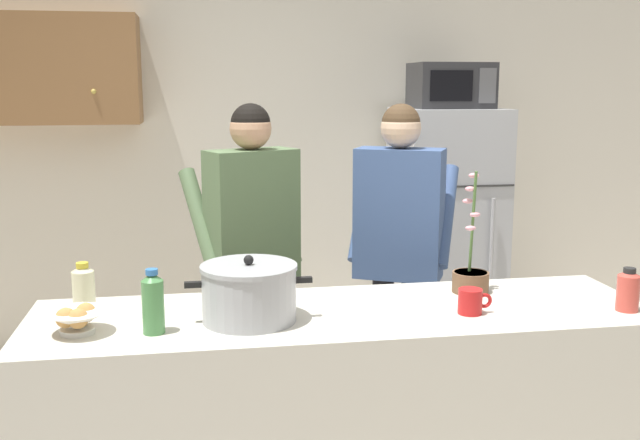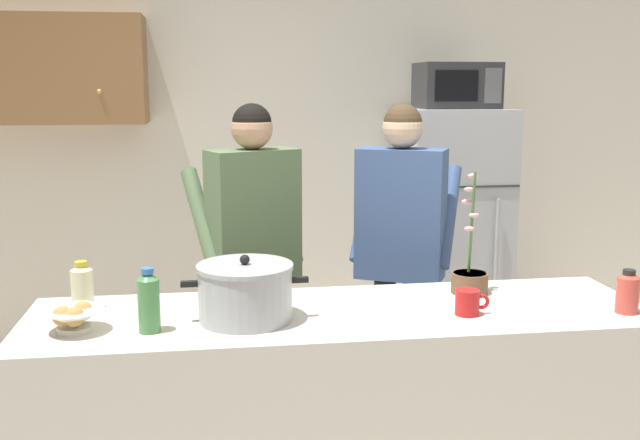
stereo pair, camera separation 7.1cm
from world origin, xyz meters
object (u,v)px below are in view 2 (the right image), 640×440
Objects in this scene: person_near_pot at (253,234)px; bottle_near_edge at (82,286)px; bottle_mid_counter at (149,301)px; person_by_sink at (401,231)px; bottle_far_corner at (628,292)px; microwave at (456,86)px; coffee_mug at (468,302)px; potted_orchid at (470,276)px; cooking_pot at (245,292)px; refrigerator at (450,234)px; bread_bowl at (74,318)px.

person_near_pot is 8.98× the size of bottle_near_edge.
bottle_near_edge is at bearing 131.89° from bottle_mid_counter.
person_near_pot reaches higher than person_by_sink.
microwave is at bearing 90.47° from bottle_far_corner.
person_near_pot is 1.22m from coffee_mug.
person_by_sink is at bearing 99.95° from potted_orchid.
potted_orchid reaches higher than cooking_pot.
microwave is 3.66× the size of coffee_mug.
microwave is at bearing -89.93° from refrigerator.
bottle_mid_counter is (-1.74, -1.97, -0.73)m from microwave.
bottle_near_edge is at bearing -140.12° from refrigerator.
refrigerator is 3.37× the size of microwave.
potted_orchid is at bearing 69.45° from coffee_mug.
bottle_mid_counter reaches higher than coffee_mug.
refrigerator is 3.21× the size of potted_orchid.
microwave is 0.29× the size of person_by_sink.
microwave is 2.24× the size of bread_bowl.
person_by_sink is 8.96× the size of bottle_near_edge.
refrigerator is at bearing 48.81° from bottle_mid_counter.
microwave is at bearing 58.98° from person_by_sink.
microwave is 0.29× the size of person_near_pot.
potted_orchid reaches higher than bottle_near_edge.
coffee_mug is at bearing -106.71° from microwave.
cooking_pot reaches higher than bread_bowl.
refrigerator reaches higher than coffee_mug.
person_near_pot is 1.07m from bottle_mid_counter.
bread_bowl is (-2.00, -1.93, -0.79)m from microwave.
coffee_mug is (0.82, -0.06, -0.06)m from cooking_pot.
bread_bowl is at bearing -146.21° from person_by_sink.
bottle_mid_counter is (-1.14, -0.97, -0.02)m from person_by_sink.
bottle_mid_counter is at bearing -48.11° from bottle_near_edge.
coffee_mug is 0.79× the size of bottle_far_corner.
bottle_mid_counter is at bearing -166.12° from cooking_pot.
person_near_pot reaches higher than bottle_near_edge.
microwave is at bearing 53.28° from cooking_pot.
coffee_mug is 1.42m from bread_bowl.
coffee_mug is 0.60m from bottle_far_corner.
cooking_pot reaches higher than bottle_far_corner.
bottle_near_edge is at bearing 170.44° from bottle_far_corner.
person_near_pot is 3.33× the size of potted_orchid.
person_near_pot is at bearing 54.86° from bread_bowl.
microwave is (0.00, -0.02, 0.95)m from refrigerator.
bottle_near_edge is at bearing 159.92° from cooking_pot.
bottle_near_edge is 0.82× the size of bottle_mid_counter.
person_near_pot is at bearing 44.96° from bottle_near_edge.
person_near_pot is 1.09m from potted_orchid.
coffee_mug is at bearing -106.53° from refrigerator.
bottle_mid_counter is (-0.41, -0.99, -0.02)m from person_near_pot.
bottle_far_corner is at bearing -58.81° from person_by_sink.
bottle_far_corner is (2.02, -0.07, 0.03)m from bread_bowl.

